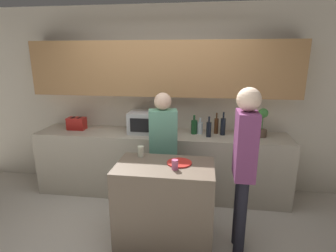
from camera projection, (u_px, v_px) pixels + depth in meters
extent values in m
cube|color=beige|center=(164.00, 100.00, 3.97)|extent=(6.40, 0.08, 2.70)
cube|color=#A37547|center=(162.00, 69.00, 3.66)|extent=(3.74, 0.32, 0.75)
cube|color=#B7AD99|center=(161.00, 163.00, 3.86)|extent=(3.60, 0.62, 0.93)
cube|color=brown|center=(165.00, 204.00, 2.82)|extent=(1.02, 0.60, 0.91)
cube|color=#B7BABC|center=(148.00, 122.00, 3.77)|extent=(0.52, 0.38, 0.30)
cube|color=black|center=(141.00, 125.00, 3.59)|extent=(0.31, 0.01, 0.19)
cube|color=#B21E19|center=(77.00, 123.00, 3.93)|extent=(0.26, 0.16, 0.18)
cube|color=black|center=(73.00, 117.00, 3.91)|extent=(0.02, 0.11, 0.01)
cube|color=black|center=(79.00, 118.00, 3.90)|extent=(0.02, 0.11, 0.01)
cylinder|color=brown|center=(261.00, 133.00, 3.58)|extent=(0.14, 0.14, 0.10)
cylinder|color=#38662D|center=(262.00, 123.00, 3.54)|extent=(0.01, 0.01, 0.18)
sphere|color=#3D7A38|center=(263.00, 113.00, 3.51)|extent=(0.13, 0.13, 0.13)
cylinder|color=#194723|center=(194.00, 127.00, 3.70)|extent=(0.09, 0.09, 0.19)
cylinder|color=#194723|center=(194.00, 118.00, 3.67)|extent=(0.03, 0.03, 0.08)
cylinder|color=silver|center=(200.00, 128.00, 3.72)|extent=(0.08, 0.08, 0.16)
cylinder|color=silver|center=(200.00, 120.00, 3.69)|extent=(0.03, 0.03, 0.06)
cylinder|color=black|center=(209.00, 130.00, 3.56)|extent=(0.07, 0.07, 0.20)
cylinder|color=black|center=(209.00, 119.00, 3.52)|extent=(0.02, 0.02, 0.08)
cylinder|color=#472814|center=(216.00, 126.00, 3.71)|extent=(0.06, 0.06, 0.22)
cylinder|color=#472814|center=(217.00, 116.00, 3.67)|extent=(0.02, 0.02, 0.08)
cylinder|color=black|center=(223.00, 127.00, 3.64)|extent=(0.07, 0.07, 0.23)
cylinder|color=black|center=(224.00, 115.00, 3.60)|extent=(0.02, 0.02, 0.09)
cylinder|color=red|center=(179.00, 163.00, 2.73)|extent=(0.26, 0.26, 0.01)
cylinder|color=#C55C88|center=(175.00, 165.00, 2.58)|extent=(0.06, 0.06, 0.10)
cylinder|color=beige|center=(141.00, 151.00, 2.91)|extent=(0.07, 0.07, 0.12)
cylinder|color=black|center=(169.00, 185.00, 3.39)|extent=(0.11, 0.11, 0.77)
cylinder|color=black|center=(157.00, 185.00, 3.38)|extent=(0.11, 0.11, 0.77)
cube|color=#60A487|center=(163.00, 134.00, 3.21)|extent=(0.37, 0.25, 0.61)
sphere|color=beige|center=(163.00, 101.00, 3.10)|extent=(0.21, 0.21, 0.21)
cylinder|color=black|center=(241.00, 218.00, 2.64)|extent=(0.11, 0.11, 0.83)
cylinder|color=black|center=(239.00, 209.00, 2.79)|extent=(0.11, 0.11, 0.83)
cube|color=#723563|center=(245.00, 145.00, 2.52)|extent=(0.19, 0.34, 0.66)
sphere|color=beige|center=(249.00, 99.00, 2.41)|extent=(0.23, 0.23, 0.23)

